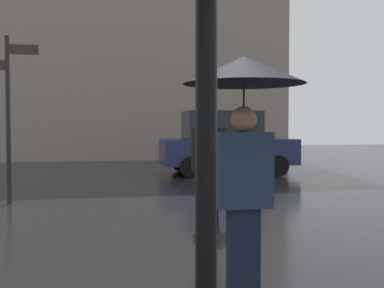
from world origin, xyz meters
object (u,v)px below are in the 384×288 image
object	(u,v)px
pedestrian_with_bag	(210,162)
parked_car_left	(225,143)
pedestrian_with_umbrella	(244,107)
street_signpost	(8,102)

from	to	relation	value
pedestrian_with_bag	parked_car_left	distance (m)	7.06
pedestrian_with_umbrella	pedestrian_with_bag	distance (m)	2.85
pedestrian_with_bag	street_signpost	bearing A→B (deg)	37.42
pedestrian_with_umbrella	parked_car_left	distance (m)	9.82
pedestrian_with_bag	street_signpost	world-z (taller)	street_signpost
pedestrian_with_bag	street_signpost	size ratio (longest dim) A/B	0.53
street_signpost	parked_car_left	bearing A→B (deg)	39.22
pedestrian_with_bag	street_signpost	xyz separation A→B (m)	(-3.30, 2.46, 0.96)
pedestrian_with_umbrella	street_signpost	xyz separation A→B (m)	(-2.98, 5.21, 0.29)
parked_car_left	street_signpost	bearing A→B (deg)	44.72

